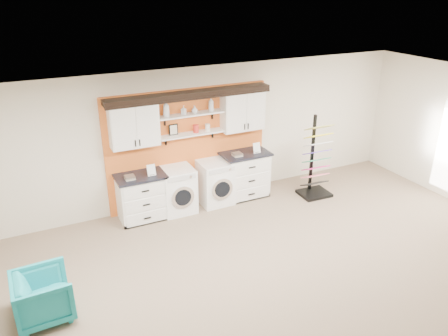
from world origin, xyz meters
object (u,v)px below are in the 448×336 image
washer (177,190)px  sample_rack (315,171)px  base_cabinet_left (142,197)px  base_cabinet_right (245,175)px  dryer (215,182)px  armchair (43,296)px

washer → sample_rack: sample_rack is taller
base_cabinet_left → washer: 0.72m
sample_rack → base_cabinet_left: bearing=173.2°
base_cabinet_right → dryer: size_ratio=1.11×
dryer → sample_rack: bearing=-16.2°
base_cabinet_left → sample_rack: sample_rack is taller
base_cabinet_right → dryer: (-0.70, -0.00, -0.04)m
sample_rack → base_cabinet_right: bearing=159.0°
base_cabinet_left → sample_rack: size_ratio=0.54×
base_cabinet_right → armchair: 4.73m
dryer → sample_rack: (2.08, -0.61, 0.09)m
dryer → armchair: bearing=-149.6°
washer → dryer: washer is taller
washer → dryer: bearing=0.0°
base_cabinet_left → dryer: size_ratio=1.03×
dryer → armchair: (-3.55, -2.08, -0.12)m
base_cabinet_left → sample_rack: bearing=-9.5°
sample_rack → dryer: bearing=166.5°
base_cabinet_left → base_cabinet_right: 2.26m
base_cabinet_left → base_cabinet_right: (2.26, -0.00, 0.04)m
washer → armchair: (-2.70, -2.08, -0.12)m
washer → base_cabinet_left: bearing=179.7°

